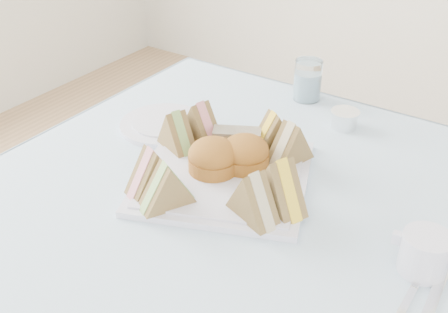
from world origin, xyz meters
The scene contains 18 objects.
tablecloth centered at (0.00, 0.00, 0.74)m, with size 1.02×1.02×0.01m, color silver.
serving_plate centered at (-0.10, 0.07, 0.75)m, with size 0.30×0.30×0.01m, color silver.
sandwich_fl_a centered at (-0.17, -0.04, 0.80)m, with size 0.09×0.04×0.08m, color olive, non-canonical shape.
sandwich_fl_b centered at (-0.12, -0.06, 0.80)m, with size 0.09×0.04×0.08m, color olive, non-canonical shape.
sandwich_fr_a centered at (0.03, 0.04, 0.80)m, with size 0.10×0.05×0.09m, color olive, non-canonical shape.
sandwich_fr_b centered at (0.01, -0.01, 0.80)m, with size 0.10×0.04×0.08m, color olive, non-canonical shape.
sandwich_bl_a centered at (-0.22, 0.10, 0.80)m, with size 0.09×0.04×0.08m, color olive, non-canonical shape.
sandwich_bl_b centered at (-0.20, 0.15, 0.80)m, with size 0.10×0.04×0.09m, color olive, non-canonical shape.
sandwich_br_a centered at (-0.02, 0.18, 0.80)m, with size 0.09×0.04×0.08m, color olive, non-canonical shape.
sandwich_br_b centered at (-0.07, 0.20, 0.80)m, with size 0.09×0.04×0.08m, color olive, non-canonical shape.
scone_left centered at (-0.12, 0.07, 0.79)m, with size 0.09×0.09×0.06m, color #955219.
scone_right centered at (-0.08, 0.11, 0.79)m, with size 0.09×0.09×0.06m, color #955219.
pastry_slice centered at (-0.12, 0.16, 0.78)m, with size 0.09×0.04×0.04m, color beige.
side_plate centered at (-0.32, 0.16, 0.75)m, with size 0.18×0.18×0.01m, color silver.
water_glass centered at (-0.13, 0.46, 0.79)m, with size 0.06×0.06×0.09m, color white.
tea_strainer centered at (0.00, 0.38, 0.76)m, with size 0.06×0.06×0.03m, color silver.
knife centered at (0.31, 0.04, 0.75)m, with size 0.02×0.20×0.00m, color silver.
creamer_jug centered at (0.28, 0.04, 0.78)m, with size 0.07×0.07×0.06m, color silver.
Camera 1 is at (0.38, -0.64, 1.32)m, focal length 45.00 mm.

